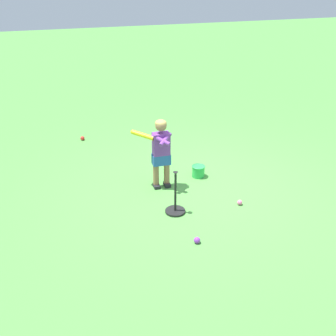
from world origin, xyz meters
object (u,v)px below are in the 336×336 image
Objects in this scene: play_ball_midfield at (197,240)px; play_ball_center_lawn at (83,138)px; play_ball_by_bucket at (240,202)px; child_batter at (160,148)px; batting_tee at (175,206)px; toy_bucket at (198,171)px.

play_ball_midfield is 1.02× the size of play_ball_center_lawn.
play_ball_center_lawn is 1.08× the size of play_ball_by_bucket.
child_batter reaches higher than batting_tee.
child_batter is 2.53m from play_ball_center_lawn.
play_ball_midfield is at bearing 65.82° from toy_bucket.
batting_tee reaches higher than toy_bucket.
child_batter is 14.49× the size of play_ball_by_bucket.
play_ball_midfield is 0.38× the size of toy_bucket.
child_batter reaches higher than play_ball_midfield.
child_batter is 0.95m from batting_tee.
toy_bucket is (-1.52, 2.21, 0.06)m from play_ball_center_lawn.
play_ball_by_bucket is 1.03m from toy_bucket.
child_batter is 0.88m from toy_bucket.
play_ball_midfield is at bearing 33.61° from play_ball_by_bucket.
play_ball_center_lawn is at bearing -70.13° from child_batter.
child_batter is 1.40m from play_ball_by_bucket.
toy_bucket reaches higher than play_ball_center_lawn.
child_batter is 13.23× the size of play_ball_midfield.
toy_bucket is at bearing -78.68° from play_ball_by_bucket.
toy_bucket is (0.20, -1.01, 0.06)m from play_ball_by_bucket.
play_ball_center_lawn reaches higher than play_ball_by_bucket.
play_ball_center_lawn is at bearing -78.43° from play_ball_midfield.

